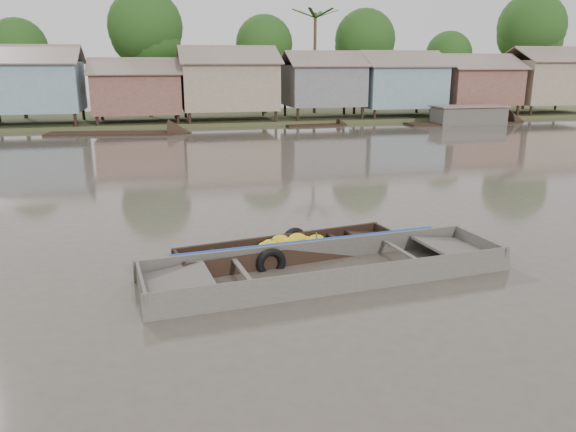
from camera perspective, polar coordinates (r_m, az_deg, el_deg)
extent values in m
plane|color=#4B4339|center=(12.35, 0.18, -4.86)|extent=(120.00, 120.00, 0.00)
cube|color=#384723|center=(44.56, -9.81, 9.67)|extent=(120.00, 12.00, 0.50)
cube|color=slate|center=(41.55, -24.57, 11.87)|extent=(6.20, 5.20, 3.20)
cube|color=brown|center=(40.14, -25.29, 14.66)|extent=(6.60, 3.02, 1.28)
cube|color=brown|center=(42.90, -24.53, 14.70)|extent=(6.60, 3.02, 1.28)
cube|color=brown|center=(40.84, -15.06, 11.97)|extent=(5.80, 4.60, 2.70)
cube|color=brown|center=(39.55, -15.29, 14.47)|extent=(6.20, 2.67, 1.14)
cube|color=brown|center=(42.03, -15.20, 14.50)|extent=(6.20, 2.67, 1.14)
cube|color=gray|center=(41.14, -6.09, 13.05)|extent=(6.50, 5.30, 3.30)
cube|color=brown|center=(39.69, -5.90, 16.00)|extent=(6.90, 3.08, 1.31)
cube|color=brown|center=(42.53, -6.43, 15.94)|extent=(6.90, 3.08, 1.31)
cube|color=slate|center=(42.59, 3.55, 13.11)|extent=(5.40, 4.70, 2.90)
cube|color=brown|center=(41.34, 4.11, 15.67)|extent=(5.80, 2.73, 1.17)
cube|color=brown|center=(43.77, 3.10, 15.67)|extent=(5.80, 2.73, 1.17)
cube|color=slate|center=(44.68, 11.13, 12.84)|extent=(6.00, 5.00, 3.10)
cube|color=brown|center=(43.41, 12.02, 15.37)|extent=(6.40, 2.90, 1.24)
cube|color=brown|center=(45.88, 10.55, 15.43)|extent=(6.40, 2.90, 1.24)
cube|color=brown|center=(47.70, 18.45, 12.44)|extent=(5.70, 4.90, 2.80)
cube|color=brown|center=(46.53, 19.51, 14.58)|extent=(6.10, 2.85, 1.21)
cube|color=brown|center=(48.80, 17.81, 14.72)|extent=(6.10, 2.85, 1.21)
cube|color=gray|center=(51.35, 24.82, 12.26)|extent=(6.30, 5.10, 3.40)
cube|color=brown|center=(50.25, 26.08, 14.55)|extent=(6.70, 2.96, 1.26)
cube|color=brown|center=(52.43, 24.16, 14.73)|extent=(6.70, 2.96, 1.26)
cylinder|color=#473323|center=(46.26, -25.35, 11.70)|extent=(0.28, 0.28, 4.90)
sphere|color=#143912|center=(46.24, -25.76, 15.14)|extent=(4.20, 4.20, 4.20)
cylinder|color=#473323|center=(44.29, -13.98, 13.50)|extent=(0.28, 0.28, 6.30)
sphere|color=#143912|center=(44.35, -14.29, 18.15)|extent=(5.40, 5.40, 5.40)
cylinder|color=#473323|center=(46.13, -2.38, 13.33)|extent=(0.28, 0.28, 5.25)
sphere|color=#143912|center=(46.12, -2.43, 17.06)|extent=(4.50, 4.50, 4.50)
cylinder|color=#473323|center=(47.34, 7.68, 13.48)|extent=(0.28, 0.28, 5.60)
sphere|color=#143912|center=(47.34, 7.82, 17.35)|extent=(4.80, 4.80, 4.80)
cylinder|color=#473323|center=(51.60, 15.80, 12.61)|extent=(0.28, 0.28, 4.55)
sphere|color=#143912|center=(51.57, 16.02, 15.49)|extent=(3.90, 3.90, 3.90)
cylinder|color=#473323|center=(54.45, 23.05, 13.21)|extent=(0.28, 0.28, 6.65)
sphere|color=#143912|center=(54.52, 23.49, 17.19)|extent=(5.70, 5.70, 5.70)
cylinder|color=#473323|center=(46.54, 2.73, 15.04)|extent=(0.24, 0.24, 8.00)
cube|color=black|center=(12.87, 0.29, -4.39)|extent=(5.20, 1.89, 0.08)
cube|color=black|center=(13.29, -0.68, -2.83)|extent=(5.16, 1.09, 0.48)
cube|color=black|center=(12.33, 1.34, -4.31)|extent=(5.16, 1.09, 0.48)
cube|color=black|center=(13.98, 9.91, -2.13)|extent=(0.27, 1.13, 0.46)
cube|color=black|center=(13.74, 8.37, -2.13)|extent=(1.05, 1.12, 0.18)
cube|color=black|center=(12.05, -10.93, -5.06)|extent=(0.27, 1.13, 0.46)
cube|color=black|center=(12.13, -8.89, -4.54)|extent=(1.05, 1.12, 0.18)
cube|color=black|center=(12.35, -4.91, -3.85)|extent=(0.30, 1.09, 0.05)
cube|color=black|center=(13.29, 5.12, -2.45)|extent=(0.30, 1.09, 0.05)
ellipsoid|color=yellow|center=(12.58, -2.28, -3.10)|extent=(0.40, 0.31, 0.22)
ellipsoid|color=yellow|center=(12.91, -0.69, -2.79)|extent=(0.38, 0.29, 0.21)
ellipsoid|color=yellow|center=(13.24, 2.88, -2.42)|extent=(0.45, 0.35, 0.25)
ellipsoid|color=yellow|center=(12.85, -0.65, -2.72)|extent=(0.41, 0.32, 0.23)
ellipsoid|color=yellow|center=(12.58, -3.49, -3.57)|extent=(0.42, 0.33, 0.24)
ellipsoid|color=yellow|center=(12.78, 2.31, -2.57)|extent=(0.36, 0.28, 0.20)
ellipsoid|color=yellow|center=(13.14, 0.67, -2.62)|extent=(0.40, 0.31, 0.22)
ellipsoid|color=yellow|center=(12.37, -2.29, -3.82)|extent=(0.46, 0.36, 0.26)
ellipsoid|color=yellow|center=(12.75, 0.96, -2.33)|extent=(0.47, 0.37, 0.26)
ellipsoid|color=yellow|center=(12.67, -0.79, -2.46)|extent=(0.44, 0.34, 0.24)
ellipsoid|color=yellow|center=(12.33, -1.82, -4.14)|extent=(0.45, 0.35, 0.25)
ellipsoid|color=yellow|center=(12.61, -1.77, -2.94)|extent=(0.46, 0.36, 0.26)
ellipsoid|color=yellow|center=(12.31, -2.01, -4.10)|extent=(0.46, 0.35, 0.25)
ellipsoid|color=yellow|center=(12.45, -3.23, -4.06)|extent=(0.36, 0.28, 0.20)
ellipsoid|color=yellow|center=(12.94, 3.35, -2.79)|extent=(0.43, 0.33, 0.24)
ellipsoid|color=yellow|center=(13.24, 2.18, -2.61)|extent=(0.40, 0.31, 0.22)
ellipsoid|color=yellow|center=(12.46, -2.91, -3.65)|extent=(0.47, 0.36, 0.26)
ellipsoid|color=yellow|center=(12.68, 0.74, -2.81)|extent=(0.41, 0.32, 0.23)
ellipsoid|color=yellow|center=(12.67, 1.28, -3.02)|extent=(0.40, 0.31, 0.22)
ellipsoid|color=yellow|center=(12.83, 1.75, -2.58)|extent=(0.43, 0.33, 0.24)
ellipsoid|color=yellow|center=(12.57, 0.19, -2.74)|extent=(0.44, 0.34, 0.24)
ellipsoid|color=yellow|center=(12.89, -1.26, -2.65)|extent=(0.37, 0.29, 0.20)
ellipsoid|color=yellow|center=(12.77, -0.79, -2.78)|extent=(0.41, 0.32, 0.23)
ellipsoid|color=yellow|center=(12.89, 4.46, -3.30)|extent=(0.39, 0.30, 0.21)
ellipsoid|color=yellow|center=(12.60, -0.41, -2.92)|extent=(0.43, 0.34, 0.24)
ellipsoid|color=yellow|center=(12.42, -0.62, -3.43)|extent=(0.36, 0.28, 0.20)
ellipsoid|color=yellow|center=(13.18, 0.76, -2.61)|extent=(0.39, 0.30, 0.21)
ellipsoid|color=yellow|center=(12.25, -2.61, -4.49)|extent=(0.37, 0.29, 0.20)
cylinder|color=#3F6626|center=(12.55, -1.64, -2.66)|extent=(0.04, 0.04, 0.17)
cylinder|color=#3F6626|center=(12.79, 1.05, -2.30)|extent=(0.04, 0.04, 0.17)
cylinder|color=#3F6626|center=(12.98, 2.91, -2.05)|extent=(0.04, 0.04, 0.17)
torus|color=black|center=(13.49, 0.64, -2.47)|extent=(0.65, 0.28, 0.63)
torus|color=black|center=(11.98, -1.73, -4.82)|extent=(0.69, 0.29, 0.68)
cube|color=#453F3A|center=(11.74, 4.00, -6.43)|extent=(7.59, 2.39, 0.08)
cube|color=#453F3A|center=(12.43, 2.37, -3.83)|extent=(7.60, 0.97, 0.61)
cube|color=#453F3A|center=(10.87, 5.93, -6.81)|extent=(7.60, 0.97, 0.61)
cube|color=#453F3A|center=(13.49, 18.78, -3.12)|extent=(0.26, 1.86, 0.58)
cube|color=#453F3A|center=(13.09, 16.56, -3.15)|extent=(1.46, 1.73, 0.24)
cube|color=#453F3A|center=(10.81, -14.63, -7.37)|extent=(0.26, 1.86, 0.58)
cube|color=#453F3A|center=(10.84, -11.22, -6.67)|extent=(1.46, 1.73, 0.24)
cube|color=#453F3A|center=(11.05, -4.54, -5.70)|extent=(0.29, 1.79, 0.05)
cube|color=#453F3A|center=(12.38, 11.67, -3.64)|extent=(0.29, 1.79, 0.05)
cube|color=#665E54|center=(11.72, 4.01, -6.22)|extent=(5.80, 2.05, 0.02)
cube|color=#1037A3|center=(12.41, 2.28, -2.73)|extent=(6.14, 0.74, 0.15)
torus|color=olive|center=(12.32, 12.92, -5.37)|extent=(0.43, 0.43, 0.06)
torus|color=olive|center=(12.30, 12.93, -5.19)|extent=(0.34, 0.34, 0.06)
cube|color=black|center=(36.19, -17.55, 7.82)|extent=(7.77, 2.79, 0.35)
cube|color=black|center=(39.08, 2.67, 9.02)|extent=(3.89, 1.07, 0.35)
cube|color=black|center=(42.36, 17.15, 8.86)|extent=(8.17, 1.95, 0.35)
cube|color=black|center=(42.42, 17.88, 9.63)|extent=(5.00, 2.00, 1.20)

